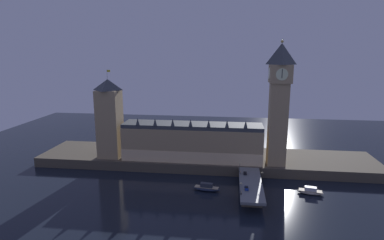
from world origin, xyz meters
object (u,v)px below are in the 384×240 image
object	(u,v)px
street_lamp_near	(241,187)
victoria_tower	(110,118)
street_lamp_far	(240,166)
street_lamp_mid	(262,176)
clock_tower	(279,101)
boat_downstream	(310,191)
car_northbound_lead	(245,173)
pedestrian_near_rail	(242,193)
boat_upstream	(207,188)
car_northbound_trail	(246,188)
pedestrian_far_rail	(241,173)

from	to	relation	value
street_lamp_near	victoria_tower	bearing A→B (deg)	150.09
victoria_tower	street_lamp_far	distance (m)	88.54
street_lamp_far	street_lamp_mid	bearing A→B (deg)	-52.72
clock_tower	boat_downstream	bearing A→B (deg)	-61.71
car_northbound_lead	pedestrian_near_rail	world-z (taller)	pedestrian_near_rail
street_lamp_mid	boat_downstream	distance (m)	27.64
pedestrian_near_rail	boat_upstream	xyz separation A→B (m)	(-18.24, 15.86, -5.61)
street_lamp_mid	street_lamp_far	world-z (taller)	street_lamp_mid
boat_upstream	street_lamp_near	bearing A→B (deg)	-41.16
clock_tower	boat_upstream	xyz separation A→B (m)	(-39.91, -30.94, -43.70)
pedestrian_near_rail	street_lamp_mid	size ratio (longest dim) A/B	0.28
car_northbound_trail	street_lamp_near	world-z (taller)	street_lamp_near
car_northbound_trail	pedestrian_far_rail	distance (m)	20.04
car_northbound_lead	pedestrian_near_rail	bearing A→B (deg)	-95.52
boat_upstream	car_northbound_lead	bearing A→B (deg)	27.91
street_lamp_far	boat_upstream	bearing A→B (deg)	-142.18
street_lamp_mid	victoria_tower	bearing A→B (deg)	160.59
clock_tower	pedestrian_near_rail	bearing A→B (deg)	-114.85
victoria_tower	car_northbound_lead	size ratio (longest dim) A/B	14.24
pedestrian_near_rail	street_lamp_mid	xyz separation A→B (m)	(10.80, 14.98, 3.12)
car_northbound_lead	street_lamp_near	xyz separation A→B (m)	(-3.00, -26.63, 3.25)
street_lamp_mid	street_lamp_far	size ratio (longest dim) A/B	1.07
street_lamp_near	car_northbound_lead	bearing A→B (deg)	83.57
pedestrian_far_rail	street_lamp_far	distance (m)	4.34
clock_tower	car_northbound_trail	distance (m)	58.79
boat_downstream	clock_tower	bearing A→B (deg)	118.29
street_lamp_mid	boat_upstream	xyz separation A→B (m)	(-29.04, 0.87, -8.73)
street_lamp_near	street_lamp_far	xyz separation A→B (m)	(0.00, 29.44, -0.06)
car_northbound_trail	boat_downstream	bearing A→B (deg)	19.90
car_northbound_lead	street_lamp_far	xyz separation A→B (m)	(-3.00, 2.81, 3.19)
victoria_tower	boat_upstream	xyz separation A→B (m)	(65.95, -32.60, -30.08)
street_lamp_near	boat_upstream	bearing A→B (deg)	138.84
clock_tower	boat_upstream	distance (m)	66.78
pedestrian_near_rail	pedestrian_far_rail	size ratio (longest dim) A/B	0.99
car_northbound_trail	street_lamp_far	world-z (taller)	street_lamp_far
car_northbound_lead	car_northbound_trail	world-z (taller)	car_northbound_trail
car_northbound_lead	street_lamp_mid	size ratio (longest dim) A/B	0.61
street_lamp_far	car_northbound_lead	bearing A→B (deg)	-43.08
street_lamp_near	boat_upstream	xyz separation A→B (m)	(-17.84, 15.59, -8.52)
pedestrian_far_rail	boat_downstream	bearing A→B (deg)	-11.60
boat_upstream	boat_downstream	xyz separation A→B (m)	(54.91, 3.06, -0.16)
street_lamp_mid	boat_upstream	distance (m)	30.34
pedestrian_near_rail	pedestrian_far_rail	world-z (taller)	pedestrian_far_rail
pedestrian_far_rail	pedestrian_near_rail	bearing A→B (deg)	-90.00
car_northbound_lead	car_northbound_trail	distance (m)	20.31
car_northbound_lead	car_northbound_trail	xyz separation A→B (m)	(0.00, -20.31, 0.01)
pedestrian_near_rail	car_northbound_trail	bearing A→B (deg)	68.44
street_lamp_near	car_northbound_trail	bearing A→B (deg)	64.60
street_lamp_mid	street_lamp_far	bearing A→B (deg)	127.28
boat_downstream	street_lamp_mid	bearing A→B (deg)	-171.35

